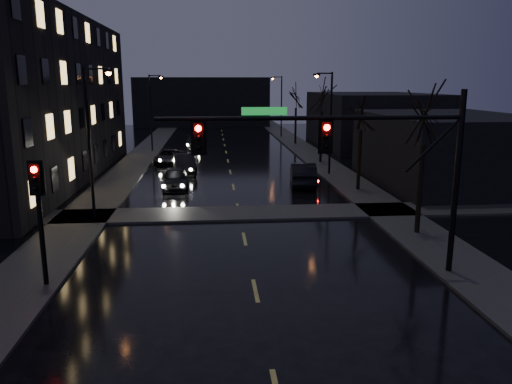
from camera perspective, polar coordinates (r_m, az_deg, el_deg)
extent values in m
cube|color=#2D2D2B|center=(44.62, -14.09, 2.81)|extent=(3.00, 140.00, 0.12)
cube|color=#2D2D2B|center=(45.16, 7.75, 3.18)|extent=(3.00, 140.00, 0.12)
cube|color=#2D2D2B|center=(27.94, -1.93, -2.45)|extent=(40.00, 3.00, 0.12)
cube|color=black|center=(41.33, -26.80, 9.42)|extent=(12.00, 30.00, 12.00)
cube|color=black|center=(38.69, 21.04, 4.58)|extent=(10.00, 14.00, 5.00)
cube|color=black|center=(59.55, 13.15, 8.04)|extent=(12.00, 18.00, 6.00)
cube|color=black|center=(86.54, -6.16, 10.23)|extent=(22.00, 10.00, 8.00)
cylinder|color=black|center=(20.01, 21.90, 0.77)|extent=(0.22, 0.22, 7.00)
cylinder|color=black|center=(17.86, 6.44, 8.39)|extent=(11.00, 0.16, 0.16)
cylinder|color=black|center=(19.35, 19.60, 5.09)|extent=(2.05, 0.10, 2.05)
cube|color=#0C591E|center=(17.59, 0.96, 9.22)|extent=(1.60, 0.04, 0.28)
cube|color=black|center=(17.57, -6.58, 6.20)|extent=(0.35, 0.28, 1.05)
sphere|color=#FF0705|center=(17.38, -6.62, 7.22)|extent=(0.22, 0.22, 0.22)
cube|color=black|center=(18.02, 7.96, 6.31)|extent=(0.35, 0.28, 1.05)
sphere|color=#FF0705|center=(17.84, 8.11, 7.31)|extent=(0.22, 0.22, 0.22)
cylinder|color=black|center=(19.17, -23.35, -3.84)|extent=(0.18, 0.18, 4.40)
cube|color=black|center=(18.77, -23.82, 1.44)|extent=(0.35, 0.28, 1.05)
sphere|color=#FF0705|center=(18.57, -24.06, 2.35)|extent=(0.22, 0.22, 0.22)
cylinder|color=black|center=(25.03, 18.21, 0.20)|extent=(0.24, 0.24, 4.40)
cylinder|color=black|center=(34.31, 11.70, 3.51)|extent=(0.24, 0.24, 4.12)
cylinder|color=black|center=(45.80, 7.44, 6.20)|extent=(0.24, 0.24, 4.68)
cylinder|color=black|center=(59.50, 4.54, 7.50)|extent=(0.24, 0.24, 4.29)
cylinder|color=black|center=(27.42, -18.50, 5.02)|extent=(0.16, 0.16, 8.00)
cylinder|color=black|center=(27.10, -17.81, 13.27)|extent=(1.20, 0.10, 0.10)
cube|color=black|center=(26.97, -16.52, 13.14)|extent=(0.50, 0.25, 0.15)
sphere|color=orange|center=(26.97, -16.51, 12.93)|extent=(0.28, 0.28, 0.28)
cylinder|color=black|center=(53.94, -11.94, 8.74)|extent=(0.16, 0.16, 8.00)
cylinder|color=black|center=(53.78, -11.48, 12.91)|extent=(1.20, 0.10, 0.10)
cube|color=black|center=(53.72, -10.82, 12.83)|extent=(0.50, 0.25, 0.15)
sphere|color=orange|center=(53.72, -10.82, 12.72)|extent=(0.28, 0.28, 0.28)
cylinder|color=black|center=(39.69, 8.51, 7.63)|extent=(0.16, 0.16, 8.00)
cylinder|color=black|center=(39.43, 7.83, 13.29)|extent=(1.20, 0.10, 0.10)
cube|color=black|center=(39.30, 6.95, 13.18)|extent=(0.50, 0.25, 0.15)
sphere|color=orange|center=(39.30, 6.94, 13.03)|extent=(0.28, 0.28, 0.28)
cylinder|color=black|center=(67.18, 2.92, 9.67)|extent=(0.16, 0.16, 8.00)
cylinder|color=black|center=(67.03, 2.44, 13.00)|extent=(1.20, 0.10, 0.10)
cube|color=black|center=(66.95, 1.91, 12.92)|extent=(0.50, 0.25, 0.15)
sphere|color=orange|center=(66.95, 1.91, 12.83)|extent=(0.28, 0.28, 0.28)
imported|color=black|center=(34.94, -9.22, 1.57)|extent=(2.02, 4.47, 1.49)
imported|color=black|center=(40.91, -8.20, 3.22)|extent=(2.24, 4.86, 1.54)
imported|color=black|center=(45.96, -9.91, 4.02)|extent=(2.53, 4.84, 1.30)
imported|color=black|center=(56.45, -7.13, 5.65)|extent=(2.13, 4.60, 1.30)
imported|color=black|center=(35.88, 5.39, 2.08)|extent=(2.30, 5.11, 1.63)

